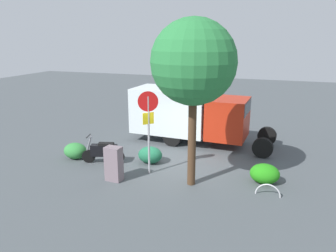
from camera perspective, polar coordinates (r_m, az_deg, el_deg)
ground_plane at (r=13.54m, az=0.82°, el=-7.02°), size 60.00×60.00×0.00m
box_truck_near at (r=16.18m, az=3.98°, el=2.37°), size 7.10×2.52×2.67m
motorcycle at (r=13.93m, az=-11.21°, el=-4.37°), size 1.77×0.74×1.20m
stop_sign at (r=12.17m, az=-3.46°, el=1.09°), size 0.71×0.33×3.24m
street_tree at (r=10.88m, az=4.51°, el=10.99°), size 2.88×2.88×5.81m
utility_cabinet at (r=12.19m, az=-9.49°, el=-6.56°), size 0.62×0.45×1.30m
bike_rack_hoop at (r=11.68m, az=17.08°, el=-11.59°), size 0.85×0.10×0.85m
shrub_near_sign at (r=13.76m, az=-3.15°, el=-5.09°), size 1.03×0.85×0.70m
shrub_mid_verge at (r=12.43m, az=16.60°, el=-8.02°), size 1.06×0.87×0.72m
shrub_by_tree at (r=14.79m, az=-15.96°, el=-4.20°), size 1.02×0.84×0.70m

